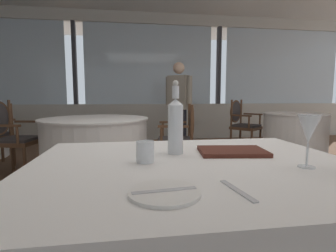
# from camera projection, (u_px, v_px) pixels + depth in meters

# --- Properties ---
(ground_plane) EXTENTS (14.59, 14.59, 0.00)m
(ground_plane) POSITION_uv_depth(u_px,v_px,m) (191.00, 224.00, 2.08)
(ground_plane) COLOR brown
(window_wall_far) EXTENTS (10.71, 0.14, 2.93)m
(window_wall_far) POSITION_uv_depth(u_px,v_px,m) (150.00, 91.00, 6.09)
(window_wall_far) COLOR beige
(window_wall_far) RESTS_ON ground_plane
(foreground_table) EXTENTS (1.38, 1.10, 0.75)m
(foreground_table) POSITION_uv_depth(u_px,v_px,m) (194.00, 247.00, 1.12)
(foreground_table) COLOR white
(foreground_table) RESTS_ON ground_plane
(side_plate) EXTENTS (0.21, 0.21, 0.01)m
(side_plate) POSITION_uv_depth(u_px,v_px,m) (165.00, 192.00, 0.73)
(side_plate) COLOR white
(side_plate) RESTS_ON foreground_table
(butter_knife) EXTENTS (0.19, 0.04, 0.00)m
(butter_knife) POSITION_uv_depth(u_px,v_px,m) (165.00, 191.00, 0.73)
(butter_knife) COLOR silver
(butter_knife) RESTS_ON foreground_table
(dinner_fork) EXTENTS (0.04, 0.18, 0.00)m
(dinner_fork) POSITION_uv_depth(u_px,v_px,m) (237.00, 190.00, 0.75)
(dinner_fork) COLOR silver
(dinner_fork) RESTS_ON foreground_table
(water_bottle) EXTENTS (0.07, 0.07, 0.35)m
(water_bottle) POSITION_uv_depth(u_px,v_px,m) (175.00, 124.00, 1.23)
(water_bottle) COLOR white
(water_bottle) RESTS_ON foreground_table
(wine_glass) EXTENTS (0.09, 0.09, 0.21)m
(wine_glass) POSITION_uv_depth(u_px,v_px,m) (309.00, 130.00, 0.99)
(wine_glass) COLOR white
(wine_glass) RESTS_ON foreground_table
(water_tumbler) EXTENTS (0.08, 0.08, 0.09)m
(water_tumbler) POSITION_uv_depth(u_px,v_px,m) (145.00, 152.00, 1.07)
(water_tumbler) COLOR white
(water_tumbler) RESTS_ON foreground_table
(menu_book) EXTENTS (0.34, 0.25, 0.02)m
(menu_book) POSITION_uv_depth(u_px,v_px,m) (232.00, 151.00, 1.25)
(menu_book) COLOR #512319
(menu_book) RESTS_ON foreground_table
(background_table_0) EXTENTS (1.01, 1.01, 0.75)m
(background_table_0) POSITION_uv_depth(u_px,v_px,m) (294.00, 136.00, 4.26)
(background_table_0) COLOR white
(background_table_0) RESTS_ON ground_plane
(dining_chair_0_0) EXTENTS (0.66, 0.65, 0.97)m
(dining_chair_0_0) POSITION_uv_depth(u_px,v_px,m) (242.00, 121.00, 4.84)
(dining_chair_0_0) COLOR brown
(dining_chair_0_0) RESTS_ON ground_plane
(background_table_1) EXTENTS (1.35, 1.35, 0.75)m
(background_table_1) POSITION_uv_depth(u_px,v_px,m) (96.00, 147.00, 3.31)
(background_table_1) COLOR white
(background_table_1) RESTS_ON ground_plane
(dining_chair_1_0) EXTENTS (0.53, 0.59, 0.98)m
(dining_chair_1_0) POSITION_uv_depth(u_px,v_px,m) (9.00, 132.00, 3.30)
(dining_chair_1_0) COLOR brown
(dining_chair_1_0) RESTS_ON ground_plane
(dining_chair_1_1) EXTENTS (0.53, 0.59, 0.93)m
(dining_chair_1_1) POSITION_uv_depth(u_px,v_px,m) (181.00, 134.00, 3.28)
(dining_chair_1_1) COLOR brown
(dining_chair_1_1) RESTS_ON ground_plane
(diner_person_0) EXTENTS (0.43, 0.38, 1.63)m
(diner_person_0) POSITION_uv_depth(u_px,v_px,m) (179.00, 102.00, 4.64)
(diner_person_0) COLOR black
(diner_person_0) RESTS_ON ground_plane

